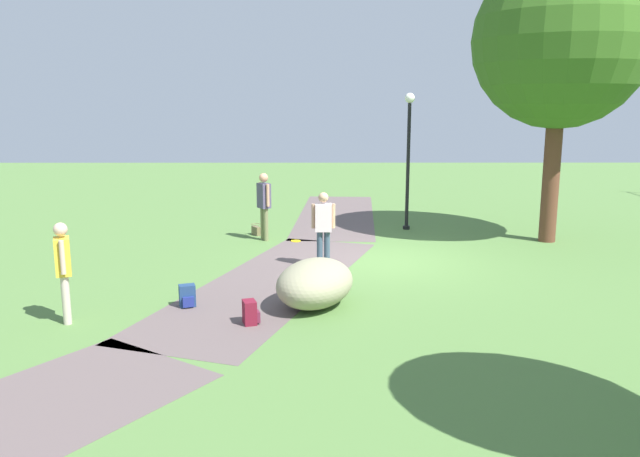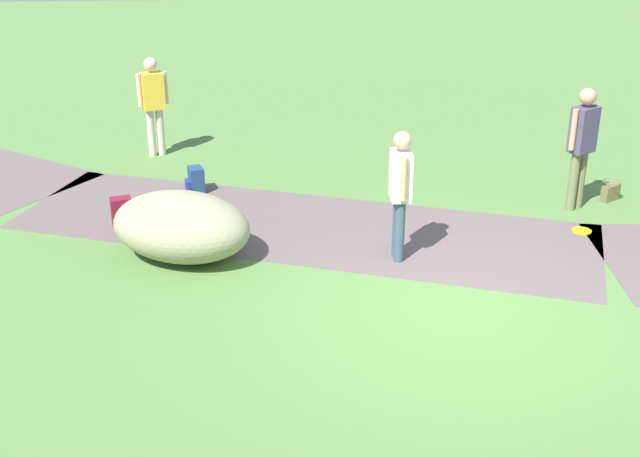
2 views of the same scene
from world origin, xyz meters
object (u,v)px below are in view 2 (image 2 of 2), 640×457
Objects in this scene: frisbee_on_grass at (582,231)px; lawn_boulder at (181,226)px; passerby_on_path at (153,100)px; backpack_by_boulder at (122,212)px; man_near_boulder at (400,187)px; spare_backpack_on_lawn at (196,180)px; handbag_on_grass at (611,191)px; woman_with_handbag at (582,140)px.

lawn_boulder is at bearing 5.65° from frisbee_on_grass.
backpack_by_boulder is at bearing 88.49° from passerby_on_path.
man_near_boulder is at bearing 161.35° from backpack_by_boulder.
frisbee_on_grass is (-2.62, -0.70, -0.96)m from man_near_boulder.
man_near_boulder is at bearing 138.34° from spare_backpack_on_lawn.
backpack_by_boulder is at bearing 4.72° from handbag_on_grass.
man_near_boulder reaches higher than backpack_by_boulder.
man_near_boulder is 3.97m from handbag_on_grass.
handbag_on_grass is at bearing -165.00° from lawn_boulder.
spare_backpack_on_lawn is (5.54, -0.92, -0.85)m from woman_with_handbag.
spare_backpack_on_lawn is at bearing 114.29° from passerby_on_path.
frisbee_on_grass is at bearing -165.05° from man_near_boulder.
woman_with_handbag reaches higher than spare_backpack_on_lawn.
man_near_boulder is 4.17× the size of spare_backpack_on_lawn.
passerby_on_path is at bearing -91.51° from backpack_by_boulder.
handbag_on_grass is (-6.15, -1.65, -0.28)m from lawn_boulder.
man_near_boulder is 6.40× the size of frisbee_on_grass.
backpack_by_boulder is 1.00× the size of spare_backpack_on_lawn.
backpack_by_boulder is at bearing -18.65° from man_near_boulder.
backpack_by_boulder is at bearing -48.47° from lawn_boulder.
woman_with_handbag reaches higher than handbag_on_grass.
handbag_on_grass is 6.22m from spare_backpack_on_lawn.
handbag_on_grass is at bearing -175.28° from backpack_by_boulder.
man_near_boulder is at bearing 28.82° from woman_with_handbag.
spare_backpack_on_lawn reaches higher than handbag_on_grass.
woman_with_handbag is at bearing 24.00° from handbag_on_grass.
handbag_on_grass is 0.94× the size of backpack_by_boulder.
backpack_by_boulder is (7.09, 0.59, 0.05)m from handbag_on_grass.
passerby_on_path reaches higher than man_near_boulder.
lawn_boulder reaches higher than frisbee_on_grass.
spare_backpack_on_lawn is (-0.82, 1.82, -0.79)m from passerby_on_path.
man_near_boulder is (2.78, 1.53, -0.08)m from woman_with_handbag.
frisbee_on_grass is (-5.34, -0.53, -0.41)m from lawn_boulder.
handbag_on_grass is at bearing 174.17° from spare_backpack_on_lawn.
backpack_by_boulder is at bearing 2.65° from woman_with_handbag.
frisbee_on_grass is at bearing 175.15° from backpack_by_boulder.
lawn_boulder is 2.29m from spare_backpack_on_lawn.
handbag_on_grass is at bearing -152.06° from man_near_boulder.
handbag_on_grass is (-3.43, -1.82, -0.83)m from man_near_boulder.
passerby_on_path is at bearing -50.07° from man_near_boulder.
frisbee_on_grass is at bearing -174.35° from lawn_boulder.
woman_with_handbag is at bearing 170.59° from spare_backpack_on_lawn.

